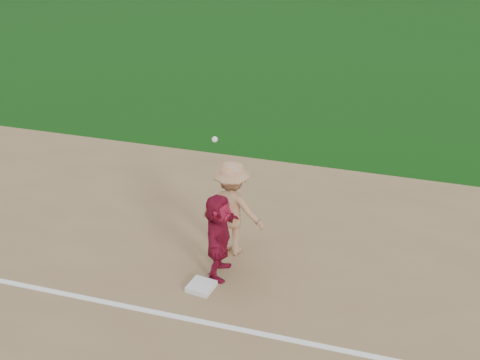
# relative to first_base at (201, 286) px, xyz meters

# --- Properties ---
(ground) EXTENTS (160.00, 160.00, 0.00)m
(ground) POSITION_rel_first_base_xyz_m (0.21, 0.03, -0.06)
(ground) COLOR #0D3A0B
(ground) RESTS_ON ground
(foul_line) EXTENTS (60.00, 0.10, 0.01)m
(foul_line) POSITION_rel_first_base_xyz_m (0.21, -0.77, -0.04)
(foul_line) COLOR white
(foul_line) RESTS_ON infield_dirt
(first_base) EXTENTS (0.45, 0.45, 0.09)m
(first_base) POSITION_rel_first_base_xyz_m (0.00, 0.00, 0.00)
(first_base) COLOR white
(first_base) RESTS_ON infield_dirt
(base_runner) EXTENTS (0.55, 1.44, 1.52)m
(base_runner) POSITION_rel_first_base_xyz_m (0.15, 0.49, 0.71)
(base_runner) COLOR maroon
(base_runner) RESTS_ON infield_dirt
(first_base_play) EXTENTS (1.20, 0.95, 2.45)m
(first_base_play) POSITION_rel_first_base_xyz_m (0.16, 1.20, 0.84)
(first_base_play) COLOR #9D9D9F
(first_base_play) RESTS_ON infield_dirt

